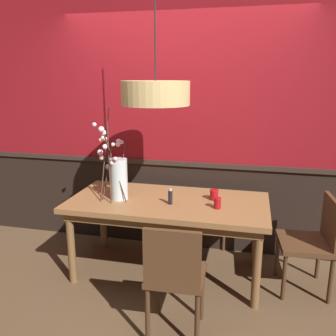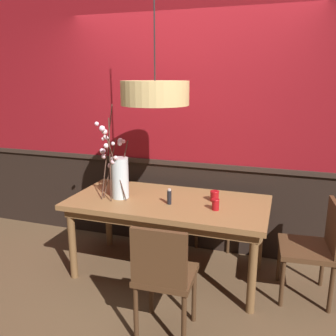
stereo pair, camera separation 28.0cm
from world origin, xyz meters
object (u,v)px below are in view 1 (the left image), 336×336
chair_head_east_end (314,238)px  candle_holder_nearer_center (214,195)px  vase_with_blossoms (118,177)px  pendant_lamp (155,93)px  dining_table (168,209)px  chair_far_side_right (212,195)px  chair_far_side_left (164,193)px  chair_near_side_right (175,274)px  candle_holder_nearer_edge (217,203)px  condiment_bottle (170,197)px

chair_head_east_end → candle_holder_nearer_center: size_ratio=8.93×
vase_with_blossoms → candle_holder_nearer_center: 0.91m
chair_head_east_end → vase_with_blossoms: vase_with_blossoms is taller
candle_holder_nearer_center → pendant_lamp: 1.07m
candle_holder_nearer_center → pendant_lamp: pendant_lamp is taller
dining_table → chair_far_side_right: (0.32, 0.86, -0.13)m
chair_far_side_left → chair_far_side_right: bearing=-3.1°
chair_near_side_right → candle_holder_nearer_edge: (0.22, 0.74, 0.28)m
chair_far_side_left → condiment_bottle: bearing=-73.0°
condiment_bottle → candle_holder_nearer_center: bearing=29.3°
condiment_bottle → chair_far_side_right: bearing=74.0°
condiment_bottle → chair_head_east_end: bearing=5.5°
chair_far_side_left → candle_holder_nearer_edge: size_ratio=9.35×
chair_far_side_left → candle_holder_nearer_center: chair_far_side_left is taller
dining_table → chair_head_east_end: (1.30, 0.02, -0.17)m
condiment_bottle → chair_near_side_right: bearing=-74.7°
chair_near_side_right → chair_head_east_end: 1.37m
chair_far_side_right → condiment_bottle: chair_far_side_right is taller
chair_far_side_left → chair_near_side_right: bearing=-73.8°
dining_table → condiment_bottle: 0.19m
chair_far_side_left → candle_holder_nearer_edge: bearing=-54.0°
chair_near_side_right → candle_holder_nearer_center: chair_near_side_right is taller
candle_holder_nearer_edge → chair_head_east_end: bearing=9.0°
chair_near_side_right → pendant_lamp: bearing=113.8°
chair_near_side_right → candle_holder_nearer_center: size_ratio=9.22×
pendant_lamp → candle_holder_nearer_center: bearing=21.2°
chair_near_side_right → vase_with_blossoms: bearing=132.4°
candle_holder_nearer_center → candle_holder_nearer_edge: size_ratio=0.99×
chair_far_side_right → chair_head_east_end: (0.98, -0.83, -0.04)m
pendant_lamp → chair_far_side_right: bearing=66.6°
candle_holder_nearer_center → dining_table: bearing=-164.9°
chair_near_side_right → chair_head_east_end: (1.05, 0.87, -0.02)m
chair_head_east_end → pendant_lamp: 1.86m
pendant_lamp → vase_with_blossoms: bearing=177.9°
chair_head_east_end → dining_table: bearing=-179.0°
chair_near_side_right → candle_holder_nearer_edge: bearing=73.7°
dining_table → candle_holder_nearer_center: 0.45m
dining_table → condiment_bottle: condiment_bottle is taller
dining_table → vase_with_blossoms: size_ratio=2.12×
chair_head_east_end → condiment_bottle: (-1.26, -0.12, 0.32)m
chair_head_east_end → condiment_bottle: bearing=-174.5°
dining_table → chair_far_side_left: (-0.26, 0.89, -0.15)m
pendant_lamp → chair_far_side_left: bearing=99.8°
candle_holder_nearer_edge → condiment_bottle: condiment_bottle is taller
candle_holder_nearer_edge → condiment_bottle: (-0.42, 0.01, 0.02)m
candle_holder_nearer_center → chair_far_side_left: bearing=130.9°
chair_near_side_right → condiment_bottle: size_ratio=6.24×
candle_holder_nearer_edge → chair_far_side_right: bearing=98.8°
chair_near_side_right → pendant_lamp: 1.47m
chair_near_side_right → vase_with_blossoms: vase_with_blossoms is taller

